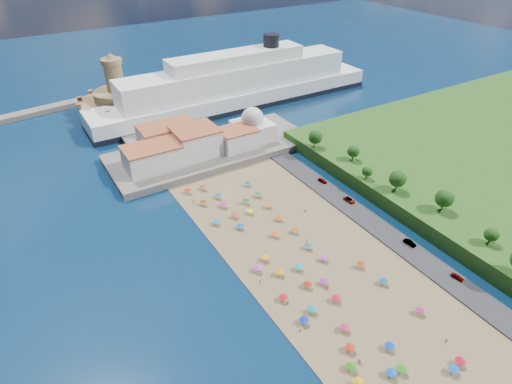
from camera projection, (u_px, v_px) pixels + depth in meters
ground at (286, 254)px, 134.37m from camera, size 700.00×700.00×0.00m
terrace at (212, 150)px, 190.19m from camera, size 90.00×36.00×3.00m
jetty at (139, 133)px, 205.90m from camera, size 18.00×70.00×2.40m
waterfront_buildings at (183, 143)px, 181.51m from camera, size 57.00×29.00×11.00m
domed_building at (253, 127)px, 193.34m from camera, size 16.00×16.00×15.00m
fortress at (119, 102)px, 224.40m from camera, size 40.00×40.00×32.40m
cruise_ship at (237, 87)px, 233.25m from camera, size 163.16×24.36×35.67m
beach_parasols at (304, 271)px, 125.05m from camera, size 32.81×116.19×2.20m
beachgoers at (292, 262)px, 129.68m from camera, size 33.58×89.30×1.86m
parked_cars at (371, 215)px, 149.27m from camera, size 2.47×66.33×1.38m
hillside_trees at (419, 194)px, 144.01m from camera, size 15.59×111.95×7.88m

